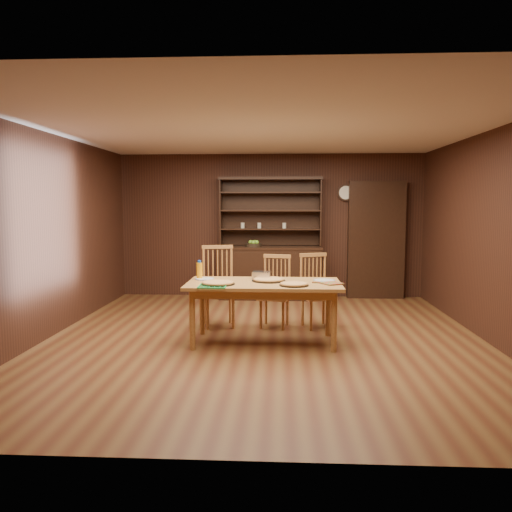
# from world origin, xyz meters

# --- Properties ---
(floor) EXTENTS (6.00, 6.00, 0.00)m
(floor) POSITION_xyz_m (0.00, 0.00, 0.00)
(floor) COLOR brown
(floor) RESTS_ON ground
(room_shell) EXTENTS (6.00, 6.00, 6.00)m
(room_shell) POSITION_xyz_m (0.00, 0.00, 1.58)
(room_shell) COLOR silver
(room_shell) RESTS_ON floor
(china_hutch) EXTENTS (1.84, 0.52, 2.17)m
(china_hutch) POSITION_xyz_m (-0.00, 2.75, 0.60)
(china_hutch) COLOR black
(china_hutch) RESTS_ON floor
(doorway) EXTENTS (1.00, 0.18, 2.10)m
(doorway) POSITION_xyz_m (1.90, 2.90, 1.05)
(doorway) COLOR black
(doorway) RESTS_ON floor
(wall_clock) EXTENTS (0.30, 0.05, 0.30)m
(wall_clock) POSITION_xyz_m (1.35, 2.96, 1.90)
(wall_clock) COLOR black
(wall_clock) RESTS_ON room_shell
(dining_table) EXTENTS (1.86, 0.93, 0.75)m
(dining_table) POSITION_xyz_m (-0.01, -0.15, 0.67)
(dining_table) COLOR #B88440
(dining_table) RESTS_ON floor
(chair_left) EXTENTS (0.55, 0.53, 1.12)m
(chair_left) POSITION_xyz_m (-0.68, 0.71, 0.60)
(chair_left) COLOR #B47B3D
(chair_left) RESTS_ON floor
(chair_center) EXTENTS (0.48, 0.47, 1.00)m
(chair_center) POSITION_xyz_m (0.13, 0.70, 0.53)
(chair_center) COLOR #B47B3D
(chair_center) RESTS_ON floor
(chair_right) EXTENTS (0.53, 0.51, 1.02)m
(chair_right) POSITION_xyz_m (0.68, 0.72, 0.54)
(chair_right) COLOR #B47B3D
(chair_right) RESTS_ON floor
(pizza_left) EXTENTS (0.40, 0.40, 0.04)m
(pizza_left) POSITION_xyz_m (-0.55, -0.33, 0.77)
(pizza_left) COLOR black
(pizza_left) RESTS_ON dining_table
(pizza_right) EXTENTS (0.34, 0.34, 0.04)m
(pizza_right) POSITION_xyz_m (0.35, -0.38, 0.77)
(pizza_right) COLOR black
(pizza_right) RESTS_ON dining_table
(pizza_center) EXTENTS (0.42, 0.42, 0.04)m
(pizza_center) POSITION_xyz_m (0.05, -0.05, 0.77)
(pizza_center) COLOR black
(pizza_center) RESTS_ON dining_table
(cooling_rack) EXTENTS (0.40, 0.40, 0.01)m
(cooling_rack) POSITION_xyz_m (-0.59, -0.48, 0.76)
(cooling_rack) COLOR #0B9846
(cooling_rack) RESTS_ON dining_table
(plate_left) EXTENTS (0.24, 0.24, 0.02)m
(plate_left) POSITION_xyz_m (-0.76, 0.03, 0.76)
(plate_left) COLOR white
(plate_left) RESTS_ON dining_table
(plate_right) EXTENTS (0.26, 0.26, 0.02)m
(plate_right) POSITION_xyz_m (0.73, -0.02, 0.76)
(plate_right) COLOR white
(plate_right) RESTS_ON dining_table
(foil_dish) EXTENTS (0.24, 0.18, 0.09)m
(foil_dish) POSITION_xyz_m (-0.05, 0.15, 0.80)
(foil_dish) COLOR silver
(foil_dish) RESTS_ON dining_table
(juice_bottle) EXTENTS (0.07, 0.07, 0.24)m
(juice_bottle) POSITION_xyz_m (-0.83, 0.08, 0.86)
(juice_bottle) COLOR #F99D0D
(juice_bottle) RESTS_ON dining_table
(pot_holder_a) EXTENTS (0.30, 0.30, 0.02)m
(pot_holder_a) POSITION_xyz_m (0.80, -0.23, 0.76)
(pot_holder_a) COLOR #B51420
(pot_holder_a) RESTS_ON dining_table
(pot_holder_b) EXTENTS (0.24, 0.24, 0.01)m
(pot_holder_b) POSITION_xyz_m (0.69, -0.11, 0.76)
(pot_holder_b) COLOR #B51420
(pot_holder_b) RESTS_ON dining_table
(fruit_bowl) EXTENTS (0.29, 0.29, 0.12)m
(fruit_bowl) POSITION_xyz_m (-0.30, 2.69, 0.98)
(fruit_bowl) COLOR black
(fruit_bowl) RESTS_ON china_hutch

